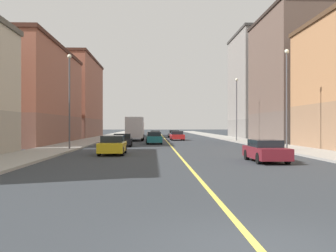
{
  "coord_description": "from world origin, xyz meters",
  "views": [
    {
      "loc": [
        -1.82,
        -6.7,
        2.12
      ],
      "look_at": [
        0.09,
        44.69,
        2.05
      ],
      "focal_mm": 42.26,
      "sensor_mm": 36.0,
      "label": 1
    }
  ],
  "objects_px": {
    "street_lamp_left_far": "(237,103)",
    "car_maroon": "(266,151)",
    "building_right_distant": "(70,98)",
    "car_yellow": "(113,145)",
    "street_lamp_right_near": "(69,92)",
    "car_red": "(177,136)",
    "street_lamp_left_near": "(287,90)",
    "car_white": "(174,134)",
    "car_teal": "(154,138)",
    "building_left_far": "(261,86)",
    "building_right_midblock": "(26,95)",
    "car_black": "(122,140)",
    "box_truck": "(135,128)",
    "car_blue": "(155,134)",
    "building_left_mid": "(297,78)"
  },
  "relations": [
    {
      "from": "car_white",
      "to": "car_yellow",
      "type": "relative_size",
      "value": 1.05
    },
    {
      "from": "car_blue",
      "to": "car_yellow",
      "type": "height_order",
      "value": "car_yellow"
    },
    {
      "from": "car_white",
      "to": "car_maroon",
      "type": "xyz_separation_m",
      "value": [
        2.92,
        -46.94,
        0.02
      ]
    },
    {
      "from": "street_lamp_left_far",
      "to": "car_maroon",
      "type": "relative_size",
      "value": 1.84
    },
    {
      "from": "box_truck",
      "to": "car_blue",
      "type": "bearing_deg",
      "value": 79.14
    },
    {
      "from": "car_black",
      "to": "street_lamp_right_near",
      "type": "bearing_deg",
      "value": -122.77
    },
    {
      "from": "street_lamp_right_near",
      "to": "car_maroon",
      "type": "distance_m",
      "value": 18.2
    },
    {
      "from": "street_lamp_left_far",
      "to": "street_lamp_right_near",
      "type": "bearing_deg",
      "value": -136.74
    },
    {
      "from": "street_lamp_right_near",
      "to": "car_teal",
      "type": "relative_size",
      "value": 1.79
    },
    {
      "from": "street_lamp_left_near",
      "to": "car_teal",
      "type": "height_order",
      "value": "street_lamp_left_near"
    },
    {
      "from": "street_lamp_right_near",
      "to": "street_lamp_left_far",
      "type": "height_order",
      "value": "street_lamp_left_far"
    },
    {
      "from": "car_black",
      "to": "car_teal",
      "type": "distance_m",
      "value": 6.17
    },
    {
      "from": "building_left_far",
      "to": "car_yellow",
      "type": "xyz_separation_m",
      "value": [
        -21.47,
        -38.12,
        -8.24
      ]
    },
    {
      "from": "building_right_midblock",
      "to": "car_black",
      "type": "relative_size",
      "value": 5.38
    },
    {
      "from": "street_lamp_left_near",
      "to": "box_truck",
      "type": "xyz_separation_m",
      "value": [
        -13.33,
        23.64,
        -3.29
      ]
    },
    {
      "from": "street_lamp_left_far",
      "to": "car_red",
      "type": "relative_size",
      "value": 1.85
    },
    {
      "from": "street_lamp_left_near",
      "to": "box_truck",
      "type": "bearing_deg",
      "value": 119.42
    },
    {
      "from": "building_left_mid",
      "to": "car_red",
      "type": "bearing_deg",
      "value": 157.2
    },
    {
      "from": "car_white",
      "to": "car_teal",
      "type": "xyz_separation_m",
      "value": [
        -3.58,
        -24.25,
        0.06
      ]
    },
    {
      "from": "car_black",
      "to": "car_red",
      "type": "height_order",
      "value": "car_red"
    },
    {
      "from": "street_lamp_right_near",
      "to": "building_right_distant",
      "type": "bearing_deg",
      "value": 101.64
    },
    {
      "from": "building_right_distant",
      "to": "car_blue",
      "type": "relative_size",
      "value": 4.63
    },
    {
      "from": "street_lamp_left_far",
      "to": "car_yellow",
      "type": "bearing_deg",
      "value": -122.04
    },
    {
      "from": "building_right_midblock",
      "to": "car_white",
      "type": "xyz_separation_m",
      "value": [
        18.51,
        23.02,
        -5.02
      ]
    },
    {
      "from": "building_left_mid",
      "to": "box_truck",
      "type": "xyz_separation_m",
      "value": [
        -21.06,
        5.08,
        -6.48
      ]
    },
    {
      "from": "building_right_distant",
      "to": "car_yellow",
      "type": "relative_size",
      "value": 4.97
    },
    {
      "from": "car_white",
      "to": "car_blue",
      "type": "height_order",
      "value": "car_white"
    },
    {
      "from": "street_lamp_left_near",
      "to": "car_maroon",
      "type": "distance_m",
      "value": 10.66
    },
    {
      "from": "car_teal",
      "to": "box_truck",
      "type": "height_order",
      "value": "box_truck"
    },
    {
      "from": "street_lamp_left_near",
      "to": "street_lamp_right_near",
      "type": "distance_m",
      "value": 18.1
    },
    {
      "from": "street_lamp_left_near",
      "to": "car_blue",
      "type": "bearing_deg",
      "value": 105.22
    },
    {
      "from": "building_left_far",
      "to": "car_maroon",
      "type": "xyz_separation_m",
      "value": [
        -11.96,
        -44.22,
        -8.26
      ]
    },
    {
      "from": "car_yellow",
      "to": "car_teal",
      "type": "bearing_deg",
      "value": 79.71
    },
    {
      "from": "car_red",
      "to": "car_maroon",
      "type": "bearing_deg",
      "value": -84.63
    },
    {
      "from": "building_right_distant",
      "to": "car_yellow",
      "type": "xyz_separation_m",
      "value": [
        11.92,
        -42.6,
        -6.35
      ]
    },
    {
      "from": "building_left_mid",
      "to": "car_teal",
      "type": "xyz_separation_m",
      "value": [
        -18.46,
        -4.63,
        -7.51
      ]
    },
    {
      "from": "car_white",
      "to": "car_teal",
      "type": "bearing_deg",
      "value": -98.4
    },
    {
      "from": "building_right_midblock",
      "to": "car_blue",
      "type": "relative_size",
      "value": 4.9
    },
    {
      "from": "car_maroon",
      "to": "car_teal",
      "type": "xyz_separation_m",
      "value": [
        -6.49,
        22.69,
        0.03
      ]
    },
    {
      "from": "building_right_midblock",
      "to": "car_white",
      "type": "bearing_deg",
      "value": 51.19
    },
    {
      "from": "box_truck",
      "to": "car_white",
      "type": "bearing_deg",
      "value": 66.97
    },
    {
      "from": "building_left_far",
      "to": "box_truck",
      "type": "height_order",
      "value": "building_left_far"
    },
    {
      "from": "car_white",
      "to": "car_red",
      "type": "relative_size",
      "value": 1.04
    },
    {
      "from": "building_left_far",
      "to": "car_red",
      "type": "relative_size",
      "value": 4.07
    },
    {
      "from": "building_right_distant",
      "to": "street_lamp_left_far",
      "type": "bearing_deg",
      "value": -38.81
    },
    {
      "from": "building_right_midblock",
      "to": "building_right_distant",
      "type": "xyz_separation_m",
      "value": [
        -0.0,
        24.77,
        1.39
      ]
    },
    {
      "from": "car_white",
      "to": "car_red",
      "type": "distance_m",
      "value": 13.27
    },
    {
      "from": "car_blue",
      "to": "car_maroon",
      "type": "bearing_deg",
      "value": -82.48
    },
    {
      "from": "street_lamp_right_near",
      "to": "car_white",
      "type": "height_order",
      "value": "street_lamp_right_near"
    },
    {
      "from": "building_right_midblock",
      "to": "car_teal",
      "type": "height_order",
      "value": "building_right_midblock"
    }
  ]
}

